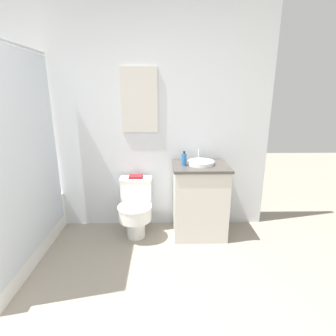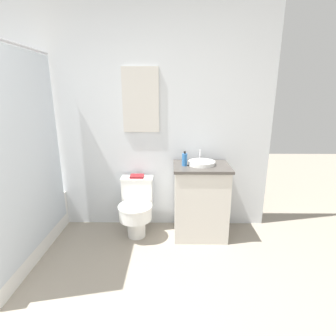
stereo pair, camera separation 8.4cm
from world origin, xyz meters
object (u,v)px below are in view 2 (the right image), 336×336
toilet (136,206)px  soap_bottle (185,159)px  book_on_tank (137,176)px  sink (202,163)px

toilet → soap_bottle: size_ratio=4.09×
soap_bottle → book_on_tank: 0.60m
sink → book_on_tank: (-0.72, 0.10, -0.19)m
soap_bottle → book_on_tank: soap_bottle is taller
book_on_tank → soap_bottle: bearing=-15.4°
sink → book_on_tank: sink is taller
toilet → sink: (0.72, 0.02, 0.51)m
toilet → book_on_tank: 0.34m
sink → soap_bottle: size_ratio=2.07×
sink → book_on_tank: 0.75m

